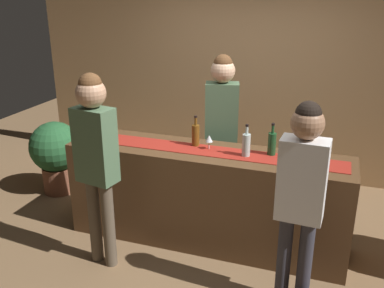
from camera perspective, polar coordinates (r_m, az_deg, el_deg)
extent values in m
plane|color=brown|center=(4.44, 1.80, -12.56)|extent=(10.00, 10.00, 0.00)
cube|color=tan|center=(5.66, 7.81, 10.32)|extent=(6.00, 0.12, 2.90)
cube|color=#543821|center=(4.20, 1.87, -7.03)|extent=(2.70, 0.60, 0.96)
cube|color=maroon|center=(4.00, 1.95, -0.86)|extent=(2.56, 0.28, 0.01)
cylinder|color=brown|center=(4.09, 0.49, 1.13)|extent=(0.07, 0.07, 0.21)
cylinder|color=brown|center=(4.05, 0.50, 3.04)|extent=(0.03, 0.03, 0.08)
cylinder|color=black|center=(4.03, 0.50, 3.67)|extent=(0.03, 0.03, 0.02)
cylinder|color=#B2C6C1|center=(3.87, 7.24, -0.18)|extent=(0.07, 0.07, 0.21)
cylinder|color=#B2C6C1|center=(3.82, 7.33, 1.82)|extent=(0.03, 0.03, 0.08)
cylinder|color=black|center=(3.81, 7.36, 2.48)|extent=(0.03, 0.03, 0.02)
cylinder|color=#194723|center=(3.93, 10.60, -0.03)|extent=(0.07, 0.07, 0.21)
cylinder|color=#194723|center=(3.89, 10.73, 1.94)|extent=(0.03, 0.03, 0.08)
cylinder|color=black|center=(3.87, 10.78, 2.60)|extent=(0.03, 0.03, 0.02)
cylinder|color=silver|center=(4.04, 2.27, -0.71)|extent=(0.06, 0.06, 0.00)
cylinder|color=silver|center=(4.02, 2.28, -0.18)|extent=(0.01, 0.01, 0.08)
cone|color=silver|center=(4.00, 2.30, 0.76)|extent=(0.07, 0.07, 0.06)
cylinder|color=silver|center=(4.30, -10.34, 0.32)|extent=(0.06, 0.06, 0.00)
cylinder|color=silver|center=(4.29, -10.38, 0.82)|extent=(0.01, 0.01, 0.08)
cone|color=silver|center=(4.27, -10.44, 1.70)|extent=(0.07, 0.07, 0.06)
cylinder|color=#26262B|center=(4.74, 4.74, -4.70)|extent=(0.11, 0.11, 0.83)
cylinder|color=#26262B|center=(4.74, 2.80, -4.64)|extent=(0.11, 0.11, 0.83)
cube|color=#4C6B4C|center=(4.47, 3.99, 4.01)|extent=(0.38, 0.28, 0.66)
sphere|color=#DBAD89|center=(4.37, 4.14, 9.72)|extent=(0.25, 0.25, 0.25)
sphere|color=brown|center=(4.36, 4.16, 10.61)|extent=(0.19, 0.19, 0.19)
cylinder|color=#33333D|center=(3.54, 12.13, -14.87)|extent=(0.11, 0.11, 0.79)
cylinder|color=#33333D|center=(3.53, 14.77, -15.28)|extent=(0.11, 0.11, 0.79)
cube|color=white|center=(3.19, 14.46, -4.67)|extent=(0.35, 0.22, 0.62)
sphere|color=#9E7051|center=(3.04, 15.16, 2.69)|extent=(0.24, 0.24, 0.24)
sphere|color=black|center=(3.02, 15.27, 3.86)|extent=(0.18, 0.18, 0.18)
cylinder|color=brown|center=(4.04, -12.83, -9.88)|extent=(0.11, 0.11, 0.83)
cylinder|color=brown|center=(3.95, -11.06, -10.51)|extent=(0.11, 0.11, 0.83)
cube|color=#4C6B4C|center=(3.68, -12.78, -0.20)|extent=(0.37, 0.26, 0.65)
sphere|color=tan|center=(3.55, -13.34, 6.63)|extent=(0.25, 0.25, 0.25)
sphere|color=brown|center=(3.54, -13.42, 7.70)|extent=(0.19, 0.19, 0.19)
cylinder|color=brown|center=(5.58, -17.33, -4.44)|extent=(0.38, 0.38, 0.33)
sphere|color=#23562D|center=(5.42, -17.79, -0.35)|extent=(0.61, 0.61, 0.61)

